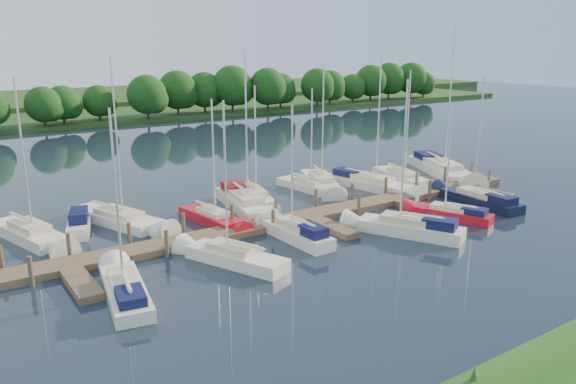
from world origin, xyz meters
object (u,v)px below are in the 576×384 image
dock (313,219)px  sailboat_n_5 (255,198)px  sailboat_s_2 (296,235)px  sailboat_n_0 (31,236)px  motorboat (79,225)px

dock → sailboat_n_5: (-0.71, 6.55, 0.07)m
dock → sailboat_s_2: size_ratio=4.54×
dock → sailboat_n_0: 18.04m
motorboat → sailboat_s_2: sailboat_s_2 is taller
dock → sailboat_n_0: (-16.77, 6.64, 0.08)m
sailboat_n_5 → sailboat_n_0: bearing=13.1°
dock → sailboat_n_0: bearing=158.4°
motorboat → sailboat_n_5: sailboat_n_5 is taller
sailboat_n_0 → motorboat: bearing=173.7°
motorboat → sailboat_s_2: 14.33m
dock → sailboat_n_0: sailboat_n_0 is taller
sailboat_n_0 → sailboat_s_2: bearing=130.8°
dock → motorboat: bearing=152.5°
dock → motorboat: motorboat is taller
sailboat_n_5 → sailboat_s_2: (-2.34, -8.94, 0.07)m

